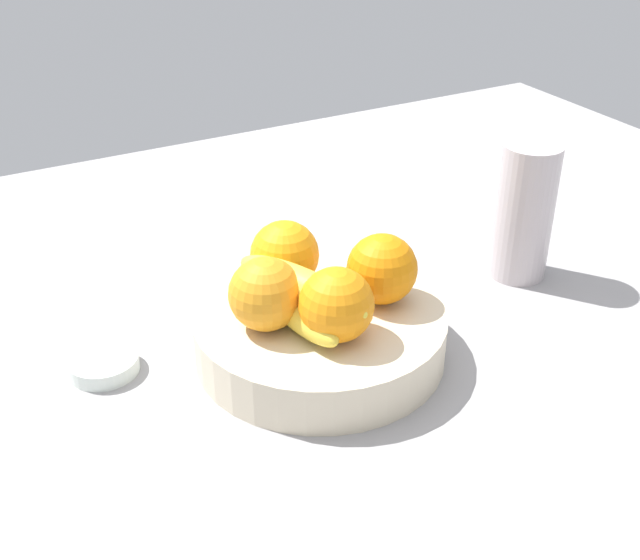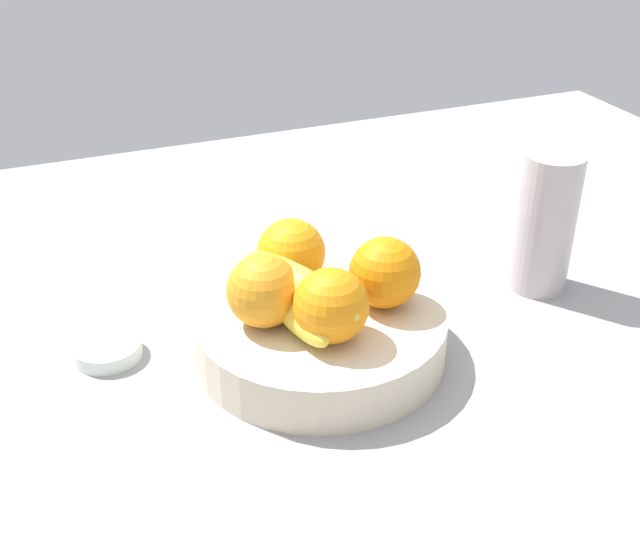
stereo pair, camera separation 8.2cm
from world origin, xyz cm
name	(u,v)px [view 2 (the right image)]	position (x,y,z in cm)	size (l,w,h in cm)	color
ground_plane	(299,382)	(0.00, 0.00, -1.50)	(180.00, 140.00, 3.00)	gray
fruit_bowl	(320,333)	(-3.28, -2.06, 2.68)	(27.24, 27.24, 5.36)	beige
orange_front_left	(385,273)	(-10.34, -1.17, 9.21)	(7.69, 7.69, 7.69)	orange
orange_front_right	(291,253)	(-2.59, -8.97, 9.21)	(7.69, 7.69, 7.69)	orange
orange_center	(263,291)	(2.80, -2.44, 9.21)	(7.69, 7.69, 7.69)	orange
orange_back_left	(331,306)	(-2.52, 2.75, 9.21)	(7.69, 7.69, 7.69)	orange
banana_bunch	(297,294)	(-0.56, -1.81, 8.46)	(9.83, 17.88, 6.20)	yellow
thermos_tumbler	(545,223)	(-33.88, -5.53, 8.76)	(7.20, 7.20, 17.51)	#BCB0B3
jar_lid	(107,349)	(18.45, -10.23, 0.88)	(7.49, 7.49, 1.77)	white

